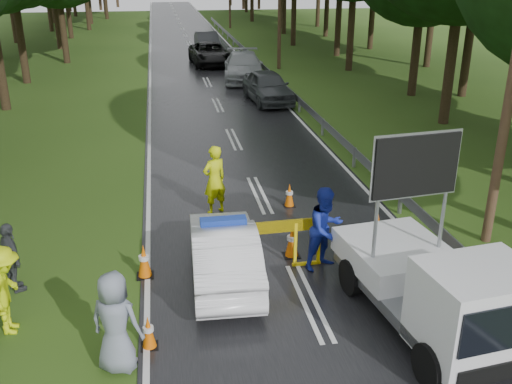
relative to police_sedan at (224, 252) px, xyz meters
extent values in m
plane|color=#2A4814|center=(1.63, -1.25, -0.67)|extent=(160.00, 160.00, 0.00)
cube|color=black|center=(1.63, 28.75, -0.66)|extent=(7.00, 140.00, 0.02)
cylinder|color=gray|center=(5.33, -1.25, -0.32)|extent=(0.12, 0.12, 0.70)
cube|color=gray|center=(5.33, 28.75, -0.12)|extent=(0.05, 60.00, 0.30)
imported|color=white|center=(0.00, 0.00, 0.00)|extent=(1.56, 4.11, 1.34)
cube|color=#1938A5|center=(0.00, 0.00, 0.73)|extent=(1.01, 0.31, 0.13)
cube|color=gray|center=(3.64, -2.09, -0.16)|extent=(2.34, 4.15, 0.24)
cube|color=white|center=(3.52, -1.16, 0.22)|extent=(2.24, 2.48, 0.52)
cube|color=white|center=(3.84, -3.78, 0.50)|extent=(2.05, 1.72, 1.60)
cube|color=black|center=(3.93, -4.54, 0.69)|extent=(1.74, 0.25, 0.80)
cube|color=black|center=(3.57, -1.53, 2.34)|extent=(1.79, 0.33, 1.23)
cylinder|color=black|center=(2.97, -4.07, -0.28)|extent=(0.36, 0.82, 0.79)
cylinder|color=black|center=(2.61, -1.08, -0.28)|extent=(0.36, 0.82, 0.79)
cylinder|color=black|center=(4.39, -0.86, -0.28)|extent=(0.36, 0.82, 0.79)
cube|color=yellow|center=(-0.58, 0.17, -0.11)|extent=(0.07, 0.07, 1.13)
cube|color=yellow|center=(-0.02, 0.19, -0.11)|extent=(0.07, 0.07, 1.13)
cube|color=yellow|center=(1.68, 0.24, -0.11)|extent=(0.07, 0.07, 1.13)
cube|color=yellow|center=(2.25, 0.26, -0.11)|extent=(0.07, 0.07, 1.13)
cube|color=#F2CC00|center=(0.83, 0.21, 0.40)|extent=(2.95, 0.15, 0.28)
imported|color=#E2F20D|center=(0.17, 3.67, 0.32)|extent=(0.86, 0.76, 1.99)
imported|color=#1829A0|center=(2.36, 0.13, 0.32)|extent=(1.20, 1.10, 1.98)
imported|color=#D2ED0C|center=(-4.28, -1.27, 0.22)|extent=(0.70, 1.17, 1.78)
imported|color=#3A3E41|center=(-4.52, 0.25, 0.12)|extent=(0.81, 1.00, 1.59)
imported|color=gray|center=(-2.17, -2.75, 0.27)|extent=(1.09, 0.92, 1.89)
imported|color=#3E4246|center=(4.23, 17.10, 0.12)|extent=(2.24, 4.77, 1.58)
imported|color=#A3A6AB|center=(3.89, 23.10, 0.14)|extent=(2.94, 5.86, 1.63)
imported|color=black|center=(2.43, 29.10, 0.08)|extent=(2.84, 5.60, 1.52)
imported|color=#383A3F|center=(2.76, 35.10, 0.11)|extent=(1.79, 4.79, 1.56)
cube|color=black|center=(-1.66, -2.25, -0.66)|extent=(0.32, 0.32, 0.03)
cone|color=orange|center=(-1.66, -2.25, -0.33)|extent=(0.26, 0.26, 0.66)
cube|color=black|center=(1.72, 0.75, -0.66)|extent=(0.39, 0.39, 0.03)
cone|color=orange|center=(1.72, 0.75, -0.25)|extent=(0.32, 0.32, 0.80)
cube|color=black|center=(2.34, 3.75, -0.66)|extent=(0.34, 0.34, 0.03)
cone|color=orange|center=(2.34, 3.75, -0.31)|extent=(0.28, 0.28, 0.69)
cube|color=black|center=(-1.77, 0.38, -0.66)|extent=(0.38, 0.38, 0.03)
cone|color=orange|center=(-1.77, 0.38, -0.26)|extent=(0.31, 0.31, 0.78)
cube|color=black|center=(4.03, 1.14, -0.66)|extent=(0.37, 0.37, 0.03)
cone|color=orange|center=(4.03, 1.14, -0.27)|extent=(0.31, 0.31, 0.77)
camera|label=1|loc=(-1.18, -11.18, 5.94)|focal=40.00mm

